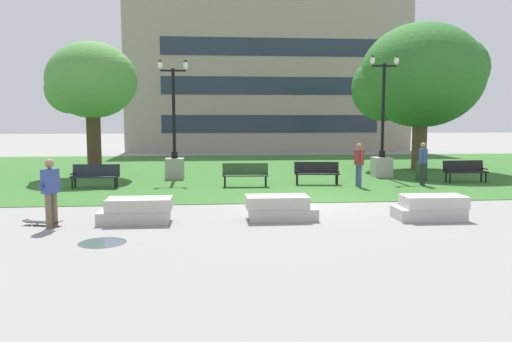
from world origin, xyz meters
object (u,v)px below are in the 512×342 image
at_px(person_skateboarder, 51,189).
at_px(lamp_post_right, 382,153).
at_px(park_bench_far_right, 465,170).
at_px(lamp_post_center, 175,155).
at_px(concrete_block_left, 280,208).
at_px(park_bench_near_right, 95,175).
at_px(concrete_block_right, 431,208).
at_px(skateboard, 43,222).
at_px(park_bench_far_left, 245,173).
at_px(trash_bin, 421,169).
at_px(park_bench_near_left, 317,172).
at_px(person_bystander_near_lawn, 423,161).
at_px(person_bystander_far_lawn, 359,162).
at_px(concrete_block_center, 137,211).

bearing_deg(person_skateboarder, lamp_post_right, 38.85).
height_order(park_bench_far_right, lamp_post_center, lamp_post_center).
bearing_deg(concrete_block_left, park_bench_near_right, 134.46).
height_order(concrete_block_left, lamp_post_right, lamp_post_right).
bearing_deg(lamp_post_center, lamp_post_right, -1.51).
distance_m(concrete_block_right, skateboard, 10.14).
distance_m(skateboard, park_bench_far_right, 16.43).
bearing_deg(concrete_block_right, person_skateboarder, -179.03).
bearing_deg(park_bench_near_right, lamp_post_right, 11.63).
bearing_deg(park_bench_far_left, trash_bin, 8.32).
height_order(park_bench_near_left, park_bench_near_right, same).
distance_m(lamp_post_center, person_bystander_near_lawn, 10.51).
bearing_deg(park_bench_near_right, skateboard, -88.33).
distance_m(concrete_block_left, person_bystander_far_lawn, 7.07).
xyz_separation_m(park_bench_far_left, person_bystander_near_lawn, (7.09, -0.27, 0.44)).
bearing_deg(park_bench_far_right, concrete_block_center, -151.12).
bearing_deg(park_bench_near_left, concrete_block_center, -132.36).
bearing_deg(person_skateboarder, concrete_block_left, 4.80).
height_order(person_skateboarder, park_bench_far_left, person_skateboarder).
relative_size(skateboard, lamp_post_center, 0.20).
height_order(park_bench_far_left, person_bystander_far_lawn, person_bystander_far_lawn).
distance_m(concrete_block_left, person_skateboarder, 5.85).
distance_m(concrete_block_center, lamp_post_center, 9.27).
bearing_deg(lamp_post_right, concrete_block_center, -137.04).
xyz_separation_m(concrete_block_left, person_skateboarder, (-5.79, -0.49, 0.66)).
distance_m(park_bench_far_left, person_bystander_far_lawn, 4.46).
distance_m(concrete_block_right, lamp_post_center, 12.12).
height_order(park_bench_far_left, lamp_post_center, lamp_post_center).
relative_size(person_skateboarder, park_bench_near_right, 0.93).
bearing_deg(park_bench_far_right, park_bench_near_left, -178.97).
bearing_deg(concrete_block_right, concrete_block_center, 178.22).
bearing_deg(park_bench_near_right, concrete_block_right, -33.06).
bearing_deg(lamp_post_center, skateboard, -105.55).
xyz_separation_m(concrete_block_center, park_bench_near_left, (6.18, 6.78, 0.23)).
distance_m(concrete_block_right, park_bench_near_right, 12.33).
relative_size(park_bench_near_left, park_bench_far_right, 1.01).
bearing_deg(park_bench_near_left, lamp_post_right, 32.47).
distance_m(person_skateboarder, park_bench_near_right, 6.92).
xyz_separation_m(concrete_block_center, concrete_block_right, (7.82, -0.24, 0.00)).
height_order(park_bench_far_right, trash_bin, trash_bin).
xyz_separation_m(concrete_block_left, person_bystander_near_lawn, (6.58, 6.09, 0.68)).
height_order(park_bench_near_right, person_bystander_far_lawn, person_bystander_far_lawn).
height_order(concrete_block_right, park_bench_near_left, park_bench_near_left).
height_order(lamp_post_right, trash_bin, lamp_post_right).
xyz_separation_m(concrete_block_center, person_bystander_far_lawn, (7.67, 5.94, 0.68)).
height_order(person_skateboarder, park_bench_near_right, person_skateboarder).
distance_m(park_bench_far_right, trash_bin, 1.72).
bearing_deg(park_bench_far_right, lamp_post_center, 169.14).
height_order(lamp_post_center, trash_bin, lamp_post_center).
distance_m(concrete_block_center, park_bench_near_left, 9.18).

